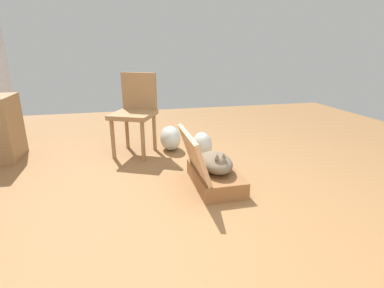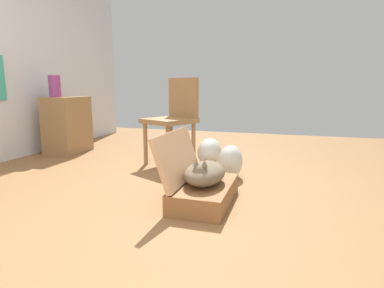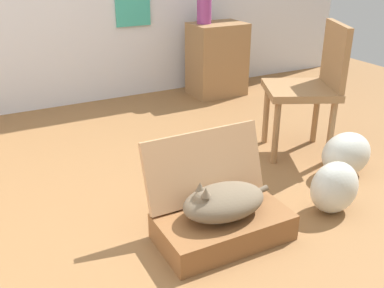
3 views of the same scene
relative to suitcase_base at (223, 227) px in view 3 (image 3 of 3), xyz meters
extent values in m
plane|color=olive|center=(-0.24, 0.28, -0.07)|extent=(7.68, 7.68, 0.00)
cube|color=teal|center=(0.48, 2.46, 0.85)|extent=(0.34, 0.02, 0.48)
cube|color=brown|center=(0.00, 0.00, 0.00)|extent=(0.67, 0.38, 0.14)
cube|color=tan|center=(0.00, 0.20, 0.26)|extent=(0.67, 0.15, 0.37)
ellipsoid|color=brown|center=(0.00, 0.00, 0.15)|extent=(0.44, 0.28, 0.16)
sphere|color=brown|center=(-0.12, 0.00, 0.19)|extent=(0.11, 0.11, 0.11)
cone|color=brown|center=(-0.12, -0.03, 0.25)|extent=(0.05, 0.05, 0.05)
cone|color=brown|center=(-0.12, 0.03, 0.25)|extent=(0.05, 0.05, 0.05)
cylinder|color=brown|center=(0.20, 0.04, 0.11)|extent=(0.20, 0.03, 0.07)
ellipsoid|color=silver|center=(0.69, -0.06, 0.08)|extent=(0.29, 0.22, 0.30)
ellipsoid|color=silver|center=(1.08, 0.23, 0.07)|extent=(0.35, 0.25, 0.29)
cube|color=olive|center=(1.21, 2.13, 0.28)|extent=(0.52, 0.38, 0.71)
cylinder|color=#8C387A|center=(1.08, 2.16, 0.76)|extent=(0.14, 0.14, 0.26)
cylinder|color=olive|center=(0.92, 0.91, 0.15)|extent=(0.04, 0.04, 0.45)
cylinder|color=olive|center=(0.77, 0.58, 0.15)|extent=(0.04, 0.04, 0.45)
cylinder|color=olive|center=(1.26, 0.74, 0.15)|extent=(0.04, 0.04, 0.45)
cylinder|color=olive|center=(1.11, 0.42, 0.15)|extent=(0.04, 0.04, 0.45)
cube|color=olive|center=(1.01, 0.66, 0.40)|extent=(0.62, 0.60, 0.05)
cube|color=olive|center=(1.21, 0.57, 0.64)|extent=(0.22, 0.40, 0.43)
camera|label=1|loc=(-2.31, 0.77, 1.11)|focal=27.39mm
camera|label=2|loc=(-2.08, -0.55, 0.75)|focal=29.20mm
camera|label=3|loc=(-1.02, -1.61, 1.32)|focal=41.56mm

